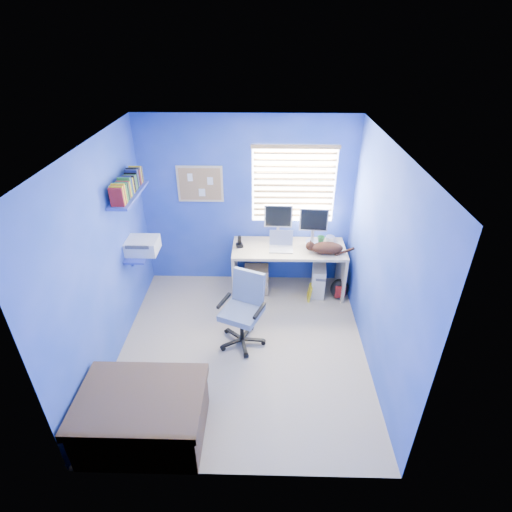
{
  "coord_description": "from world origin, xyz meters",
  "views": [
    {
      "loc": [
        0.25,
        -3.67,
        3.51
      ],
      "look_at": [
        0.15,
        0.65,
        0.95
      ],
      "focal_mm": 28.0,
      "sensor_mm": 36.0,
      "label": 1
    }
  ],
  "objects_px": {
    "desk": "(288,269)",
    "tower_pc": "(318,279)",
    "cat": "(327,248)",
    "laptop": "(281,242)",
    "office_chair": "(243,318)"
  },
  "relations": [
    {
      "from": "laptop",
      "to": "tower_pc",
      "type": "height_order",
      "value": "laptop"
    },
    {
      "from": "laptop",
      "to": "cat",
      "type": "xyz_separation_m",
      "value": [
        0.63,
        -0.09,
        -0.03
      ]
    },
    {
      "from": "tower_pc",
      "to": "laptop",
      "type": "bearing_deg",
      "value": -170.49
    },
    {
      "from": "cat",
      "to": "office_chair",
      "type": "bearing_deg",
      "value": -132.19
    },
    {
      "from": "desk",
      "to": "cat",
      "type": "height_order",
      "value": "cat"
    },
    {
      "from": "tower_pc",
      "to": "desk",
      "type": "bearing_deg",
      "value": -176.86
    },
    {
      "from": "cat",
      "to": "tower_pc",
      "type": "distance_m",
      "value": 0.61
    },
    {
      "from": "cat",
      "to": "tower_pc",
      "type": "xyz_separation_m",
      "value": [
        -0.06,
        0.12,
        -0.59
      ]
    },
    {
      "from": "laptop",
      "to": "office_chair",
      "type": "bearing_deg",
      "value": -112.97
    },
    {
      "from": "laptop",
      "to": "tower_pc",
      "type": "bearing_deg",
      "value": 4.89
    },
    {
      "from": "office_chair",
      "to": "laptop",
      "type": "bearing_deg",
      "value": 65.29
    },
    {
      "from": "desk",
      "to": "tower_pc",
      "type": "bearing_deg",
      "value": -3.22
    },
    {
      "from": "cat",
      "to": "laptop",
      "type": "bearing_deg",
      "value": 179.14
    },
    {
      "from": "desk",
      "to": "tower_pc",
      "type": "xyz_separation_m",
      "value": [
        0.45,
        -0.03,
        -0.14
      ]
    },
    {
      "from": "cat",
      "to": "tower_pc",
      "type": "bearing_deg",
      "value": 123.72
    }
  ]
}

